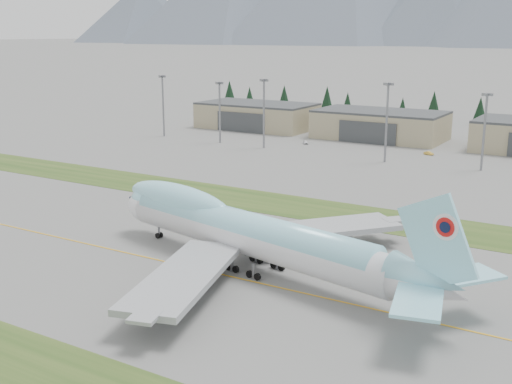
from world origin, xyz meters
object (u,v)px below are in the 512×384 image
Objects in this scene: boeing_747_freighter at (247,232)px; service_vehicle_a at (305,144)px; service_vehicle_b at (429,155)px; hangar_center at (380,125)px; hangar_left at (257,116)px.

boeing_747_freighter reaches higher than service_vehicle_a.
service_vehicle_b is (-4.03, 121.23, -6.46)m from boeing_747_freighter.
boeing_747_freighter is at bearing -78.27° from hangar_center.
hangar_left is 12.54× the size of service_vehicle_a.
hangar_left reaches higher than service_vehicle_a.
service_vehicle_a is at bearing 113.31° from service_vehicle_b.
hangar_left reaches higher than service_vehicle_b.
hangar_center is (55.00, 0.00, 0.00)m from hangar_left.
hangar_left is 1.00× the size of hangar_center.
boeing_747_freighter is 129.36m from service_vehicle_a.
hangar_center is 13.92× the size of service_vehicle_b.
hangar_center is 12.54× the size of service_vehicle_a.
service_vehicle_a is (-49.06, 119.53, -6.46)m from boeing_747_freighter.
service_vehicle_b is (26.07, -23.69, -5.39)m from hangar_center.
hangar_center is 35.64m from service_vehicle_b.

